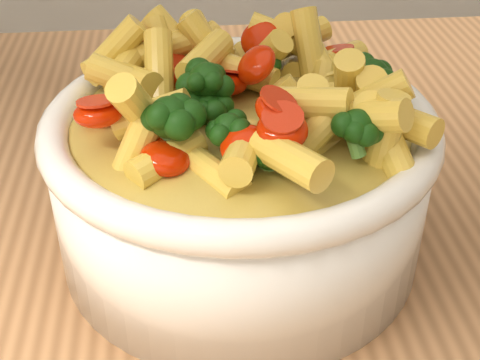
{
  "coord_description": "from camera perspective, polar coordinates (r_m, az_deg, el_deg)",
  "views": [
    {
      "loc": [
        0.04,
        -0.36,
        1.19
      ],
      "look_at": [
        0.08,
        -0.0,
        0.95
      ],
      "focal_mm": 50.0,
      "sensor_mm": 36.0,
      "label": 1
    }
  ],
  "objects": [
    {
      "name": "table",
      "position": [
        0.53,
        -8.52,
        -13.95
      ],
      "size": [
        1.2,
        0.8,
        0.9
      ],
      "color": "#B57C4D",
      "rests_on": "ground"
    },
    {
      "name": "serving_bowl",
      "position": [
        0.43,
        0.0,
        0.14
      ],
      "size": [
        0.24,
        0.24,
        0.1
      ],
      "color": "white",
      "rests_on": "table"
    },
    {
      "name": "pasta_salad",
      "position": [
        0.4,
        0.0,
        7.94
      ],
      "size": [
        0.19,
        0.19,
        0.04
      ],
      "color": "#FFC750",
      "rests_on": "serving_bowl"
    }
  ]
}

